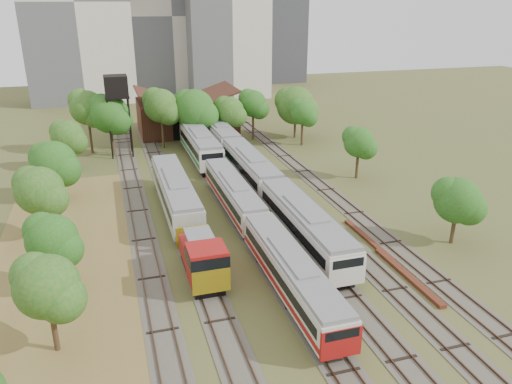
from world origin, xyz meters
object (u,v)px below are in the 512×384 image
object	(u,v)px
railcar_green_set	(251,169)
shunter_locomotive	(203,260)
railcar_red_set	(258,228)
water_tower	(116,89)

from	to	relation	value
railcar_green_set	shunter_locomotive	bearing A→B (deg)	-115.73
railcar_red_set	shunter_locomotive	size ratio (longest dim) A/B	4.27
railcar_red_set	water_tower	bearing A→B (deg)	107.39
railcar_green_set	shunter_locomotive	xyz separation A→B (m)	(-10.00, -20.75, -0.14)
railcar_green_set	water_tower	world-z (taller)	water_tower
railcar_red_set	railcar_green_set	bearing A→B (deg)	75.94
railcar_green_set	water_tower	xyz separation A→B (m)	(-14.45, 17.39, 7.68)
water_tower	railcar_red_set	bearing A→B (deg)	-72.61
water_tower	shunter_locomotive	bearing A→B (deg)	-83.35
railcar_green_set	shunter_locomotive	world-z (taller)	shunter_locomotive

